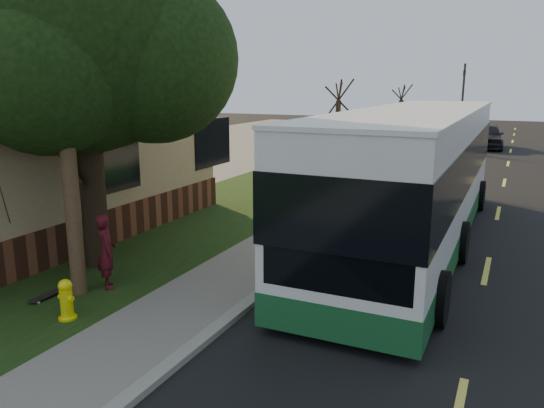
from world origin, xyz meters
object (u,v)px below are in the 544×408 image
at_px(bare_tree_far, 400,116).
at_px(skateboard_main, 47,295).
at_px(fire_hydrant, 66,299).
at_px(leafy_tree, 87,35).
at_px(traffic_signal, 463,97).
at_px(utility_pole, 59,56).
at_px(skateboarder, 106,251).
at_px(bare_tree_near, 338,126).
at_px(dumpster, 113,185).
at_px(distant_car, 487,136).
at_px(transit_bus, 415,173).

height_order(bare_tree_far, skateboard_main, bare_tree_far).
bearing_deg(skateboard_main, fire_hydrant, -26.03).
xyz_separation_m(leafy_tree, traffic_signal, (4.67, 31.35, -2.00)).
relative_size(utility_pole, skateboard_main, 11.86).
bearing_deg(skateboarder, bare_tree_near, -45.76).
relative_size(skateboard_main, dumpster, 0.50).
bearing_deg(distant_car, transit_bus, -95.80).
height_order(leafy_tree, transit_bus, leafy_tree).
bearing_deg(fire_hydrant, traffic_signal, 84.79).
height_order(fire_hydrant, skateboarder, skateboarder).
xyz_separation_m(fire_hydrant, skateboard_main, (-1.07, 0.52, -0.31)).
bearing_deg(traffic_signal, skateboard_main, -97.10).
height_order(transit_bus, skateboarder, transit_bus).
xyz_separation_m(transit_bus, dumpster, (-10.57, 0.59, -1.27)).
xyz_separation_m(leafy_tree, bare_tree_far, (1.17, 27.35, -3.16)).
bearing_deg(dumpster, bare_tree_far, 75.84).
distance_m(fire_hydrant, skateboarder, 1.57).
bearing_deg(bare_tree_far, dumpster, -104.16).
bearing_deg(bare_tree_far, fire_hydrant, -89.24).
bearing_deg(fire_hydrant, bare_tree_near, 92.86).
xyz_separation_m(utility_pole, skateboard_main, (-0.37, -0.47, -4.51)).
distance_m(bare_tree_near, dumpster, 11.30).
distance_m(bare_tree_near, traffic_signal, 16.52).
xyz_separation_m(bare_tree_near, traffic_signal, (4.00, 16.00, 1.01)).
xyz_separation_m(utility_pole, traffic_signal, (3.81, 33.01, -1.47)).
bearing_deg(fire_hydrant, bare_tree_far, 90.76).
distance_m(leafy_tree, skateboard_main, 5.50).
bearing_deg(bare_tree_far, skateboard_main, -91.30).
distance_m(skateboard_main, distant_car, 30.96).
height_order(fire_hydrant, utility_pole, utility_pole).
height_order(traffic_signal, transit_bus, traffic_signal).
bearing_deg(bare_tree_near, skateboarder, -88.16).
xyz_separation_m(leafy_tree, distant_car, (6.66, 28.21, -4.36)).
height_order(utility_pole, bare_tree_far, utility_pole).
xyz_separation_m(bare_tree_far, traffic_signal, (3.50, 4.00, 1.16)).
xyz_separation_m(leafy_tree, bare_tree_near, (0.67, 15.35, -3.02)).
height_order(fire_hydrant, skateboard_main, fire_hydrant).
bearing_deg(bare_tree_near, fire_hydrant, -87.14).
relative_size(traffic_signal, transit_bus, 0.42).
distance_m(transit_bus, skateboard_main, 9.12).
bearing_deg(utility_pole, skateboarder, 54.57).
bearing_deg(transit_bus, dumpster, 176.82).
distance_m(fire_hydrant, utility_pole, 4.37).
xyz_separation_m(fire_hydrant, traffic_signal, (3.10, 34.00, 2.73)).
relative_size(bare_tree_near, bare_tree_far, 1.07).
distance_m(utility_pole, skateboarder, 3.84).
distance_m(fire_hydrant, bare_tree_far, 30.04).
relative_size(transit_bus, dumpster, 8.54).
xyz_separation_m(bare_tree_near, skateboarder, (0.53, -16.53, -1.31)).
relative_size(leafy_tree, transit_bus, 0.60).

